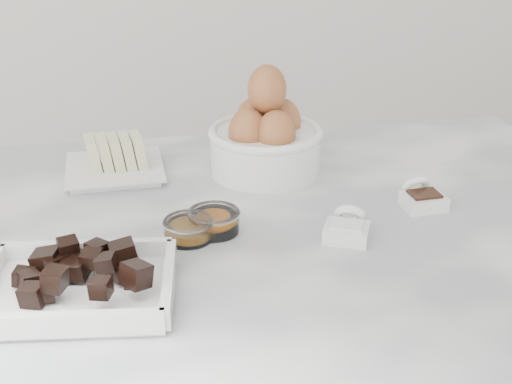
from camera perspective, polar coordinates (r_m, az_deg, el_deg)
marble_slab at (r=1.04m, az=-0.78°, el=-3.76°), size 1.20×0.80×0.04m
chocolate_dish at (r=0.88m, az=-14.15°, el=-6.94°), size 0.25×0.20×0.06m
butter_plate at (r=1.22m, az=-11.44°, el=2.50°), size 0.17×0.17×0.07m
sugar_ramekin at (r=1.18m, az=-1.13°, el=2.23°), size 0.08×0.08×0.05m
egg_bowl at (r=1.20m, az=0.77°, el=4.31°), size 0.19×0.19×0.19m
honey_bowl at (r=1.00m, az=-5.42°, el=-2.96°), size 0.07×0.07×0.03m
zest_bowl at (r=1.01m, az=-3.40°, el=-2.27°), size 0.08×0.08×0.03m
vanilla_spoon at (r=1.12m, az=13.11°, el=-0.40°), size 0.06×0.08×0.05m
salt_spoon at (r=1.01m, az=7.33°, el=-2.84°), size 0.08×0.09×0.05m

